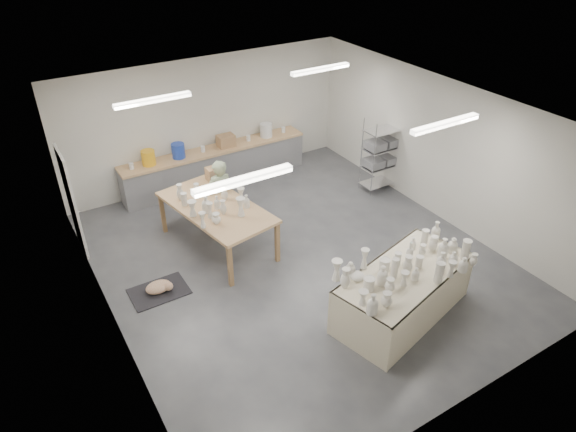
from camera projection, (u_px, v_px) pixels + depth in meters
room at (291, 164)px, 8.92m from camera, size 8.00×8.02×3.00m
back_counter at (216, 165)px, 12.39m from camera, size 4.60×0.60×1.24m
wire_shelf at (382, 153)px, 11.94m from camera, size 0.88×0.48×1.80m
drying_table at (403, 291)px, 8.47m from camera, size 2.68×1.77×1.25m
work_table at (215, 204)px, 9.93m from camera, size 1.66×2.67×1.31m
rug at (159, 291)px, 9.17m from camera, size 1.00×0.70×0.02m
cat at (160, 287)px, 9.11m from camera, size 0.48×0.36×0.20m
potter at (220, 196)px, 10.46m from camera, size 0.60×0.41×1.61m
red_stool at (217, 213)px, 10.95m from camera, size 0.39×0.39×0.28m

